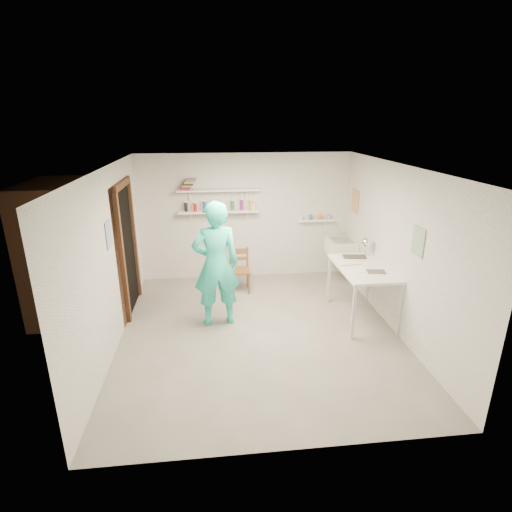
{
  "coord_description": "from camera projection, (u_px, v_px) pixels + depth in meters",
  "views": [
    {
      "loc": [
        -0.63,
        -5.18,
        3.0
      ],
      "look_at": [
        0.0,
        0.4,
        1.05
      ],
      "focal_mm": 28.0,
      "sensor_mm": 36.0,
      "label": 1
    }
  ],
  "objects": [
    {
      "name": "floor",
      "position": [
        259.0,
        332.0,
        5.92
      ],
      "size": [
        4.0,
        4.5,
        0.02
      ],
      "primitive_type": "cube",
      "color": "slate",
      "rests_on": "ground"
    },
    {
      "name": "ceiling",
      "position": [
        259.0,
        166.0,
        5.12
      ],
      "size": [
        4.0,
        4.5,
        0.02
      ],
      "primitive_type": "cube",
      "color": "silver",
      "rests_on": "wall_back"
    },
    {
      "name": "wall_back",
      "position": [
        245.0,
        217.0,
        7.64
      ],
      "size": [
        4.0,
        0.02,
        2.4
      ],
      "primitive_type": "cube",
      "color": "silver",
      "rests_on": "ground"
    },
    {
      "name": "wall_front",
      "position": [
        291.0,
        341.0,
        3.4
      ],
      "size": [
        4.0,
        0.02,
        2.4
      ],
      "primitive_type": "cube",
      "color": "silver",
      "rests_on": "ground"
    },
    {
      "name": "wall_left",
      "position": [
        110.0,
        261.0,
        5.31
      ],
      "size": [
        0.02,
        4.5,
        2.4
      ],
      "primitive_type": "cube",
      "color": "silver",
      "rests_on": "ground"
    },
    {
      "name": "wall_right",
      "position": [
        398.0,
        250.0,
        5.73
      ],
      "size": [
        0.02,
        4.5,
        2.4
      ],
      "primitive_type": "cube",
      "color": "silver",
      "rests_on": "ground"
    },
    {
      "name": "doorway_recess",
      "position": [
        128.0,
        250.0,
        6.36
      ],
      "size": [
        0.02,
        0.9,
        2.0
      ],
      "primitive_type": "cube",
      "color": "black",
      "rests_on": "wall_left"
    },
    {
      "name": "corridor_box",
      "position": [
        81.0,
        249.0,
        6.27
      ],
      "size": [
        1.4,
        1.5,
        2.1
      ],
      "primitive_type": "cube",
      "color": "brown",
      "rests_on": "ground"
    },
    {
      "name": "door_lintel",
      "position": [
        122.0,
        184.0,
        6.02
      ],
      "size": [
        0.06,
        1.05,
        0.1
      ],
      "primitive_type": "cube",
      "color": "brown",
      "rests_on": "wall_left"
    },
    {
      "name": "door_jamb_near",
      "position": [
        123.0,
        261.0,
        5.89
      ],
      "size": [
        0.06,
        0.1,
        2.0
      ],
      "primitive_type": "cube",
      "color": "brown",
      "rests_on": "ground"
    },
    {
      "name": "door_jamb_far",
      "position": [
        134.0,
        241.0,
        6.83
      ],
      "size": [
        0.06,
        0.1,
        2.0
      ],
      "primitive_type": "cube",
      "color": "brown",
      "rests_on": "ground"
    },
    {
      "name": "shelf_lower",
      "position": [
        219.0,
        211.0,
        7.42
      ],
      "size": [
        1.5,
        0.22,
        0.03
      ],
      "primitive_type": "cube",
      "color": "white",
      "rests_on": "wall_back"
    },
    {
      "name": "shelf_upper",
      "position": [
        218.0,
        190.0,
        7.29
      ],
      "size": [
        1.5,
        0.22,
        0.03
      ],
      "primitive_type": "cube",
      "color": "white",
      "rests_on": "wall_back"
    },
    {
      "name": "ledge_shelf",
      "position": [
        315.0,
        220.0,
        7.73
      ],
      "size": [
        0.7,
        0.14,
        0.03
      ],
      "primitive_type": "cube",
      "color": "white",
      "rests_on": "wall_back"
    },
    {
      "name": "poster_left",
      "position": [
        109.0,
        234.0,
        5.24
      ],
      "size": [
        0.01,
        0.28,
        0.36
      ],
      "primitive_type": "cube",
      "color": "#334C7F",
      "rests_on": "wall_left"
    },
    {
      "name": "poster_right_a",
      "position": [
        355.0,
        201.0,
        7.31
      ],
      "size": [
        0.01,
        0.34,
        0.42
      ],
      "primitive_type": "cube",
      "color": "#995933",
      "rests_on": "wall_right"
    },
    {
      "name": "poster_right_b",
      "position": [
        418.0,
        241.0,
        5.12
      ],
      "size": [
        0.01,
        0.3,
        0.38
      ],
      "primitive_type": "cube",
      "color": "#3F724C",
      "rests_on": "wall_right"
    },
    {
      "name": "belfast_sink",
      "position": [
        341.0,
        248.0,
        7.47
      ],
      "size": [
        0.48,
        0.6,
        0.3
      ],
      "primitive_type": "cube",
      "color": "white",
      "rests_on": "wall_right"
    },
    {
      "name": "man",
      "position": [
        216.0,
        265.0,
        5.87
      ],
      "size": [
        0.75,
        0.55,
        1.91
      ],
      "primitive_type": "imported",
      "rotation": [
        0.0,
        0.0,
        3.27
      ],
      "color": "#2AD5BC",
      "rests_on": "ground"
    },
    {
      "name": "wall_clock",
      "position": [
        217.0,
        240.0,
        5.98
      ],
      "size": [
        0.34,
        0.08,
        0.34
      ],
      "primitive_type": "cylinder",
      "rotation": [
        1.57,
        0.0,
        0.13
      ],
      "color": "beige",
      "rests_on": "man"
    },
    {
      "name": "wooden_chair",
      "position": [
        240.0,
        271.0,
        7.17
      ],
      "size": [
        0.37,
        0.36,
        0.79
      ],
      "primitive_type": "cube",
      "rotation": [
        0.0,
        0.0,
        -0.01
      ],
      "color": "brown",
      "rests_on": "ground"
    },
    {
      "name": "work_table",
      "position": [
        362.0,
        293.0,
        6.19
      ],
      "size": [
        0.78,
        1.29,
        0.86
      ],
      "primitive_type": "cube",
      "color": "silver",
      "rests_on": "ground"
    },
    {
      "name": "desk_lamp",
      "position": [
        366.0,
        242.0,
        6.49
      ],
      "size": [
        0.16,
        0.16,
        0.16
      ],
      "primitive_type": "sphere",
      "color": "white",
      "rests_on": "work_table"
    },
    {
      "name": "spray_cans",
      "position": [
        219.0,
        206.0,
        7.38
      ],
      "size": [
        1.29,
        0.06,
        0.17
      ],
      "color": "black",
      "rests_on": "shelf_lower"
    },
    {
      "name": "book_stack",
      "position": [
        188.0,
        184.0,
        7.19
      ],
      "size": [
        0.3,
        0.14,
        0.2
      ],
      "color": "red",
      "rests_on": "shelf_upper"
    },
    {
      "name": "ledge_pots",
      "position": [
        315.0,
        217.0,
        7.71
      ],
      "size": [
        0.48,
        0.07,
        0.09
      ],
      "color": "silver",
      "rests_on": "ledge_shelf"
    },
    {
      "name": "papers",
      "position": [
        364.0,
        266.0,
        6.05
      ],
      "size": [
        0.3,
        0.22,
        0.02
      ],
      "color": "silver",
      "rests_on": "work_table"
    }
  ]
}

